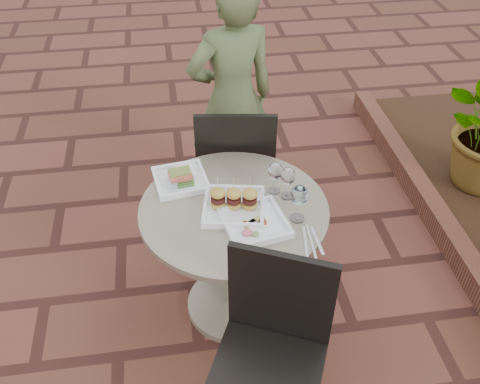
{
  "coord_description": "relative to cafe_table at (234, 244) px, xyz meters",
  "views": [
    {
      "loc": [
        -0.03,
        -2.06,
        2.4
      ],
      "look_at": [
        0.25,
        -0.18,
        0.82
      ],
      "focal_mm": 40.0,
      "sensor_mm": 36.0,
      "label": 1
    }
  ],
  "objects": [
    {
      "name": "ground",
      "position": [
        -0.22,
        0.18,
        -0.48
      ],
      "size": [
        60.0,
        60.0,
        0.0
      ],
      "primitive_type": "plane",
      "color": "#5C2B24",
      "rests_on": "ground"
    },
    {
      "name": "cafe_table",
      "position": [
        0.0,
        0.0,
        0.0
      ],
      "size": [
        0.9,
        0.9,
        0.73
      ],
      "color": "gray",
      "rests_on": "ground"
    },
    {
      "name": "chair_far",
      "position": [
        0.09,
        0.6,
        0.07
      ],
      "size": [
        0.5,
        0.5,
        0.93
      ],
      "rotation": [
        0.0,
        0.0,
        3.0
      ],
      "color": "black",
      "rests_on": "ground"
    },
    {
      "name": "chair_near",
      "position": [
        0.08,
        -0.62,
        0.07
      ],
      "size": [
        0.58,
        0.58,
        0.93
      ],
      "rotation": [
        0.0,
        0.0,
        -0.44
      ],
      "color": "black",
      "rests_on": "ground"
    },
    {
      "name": "diner",
      "position": [
        0.12,
        0.94,
        0.28
      ],
      "size": [
        0.62,
        0.48,
        1.52
      ],
      "primitive_type": "imported",
      "rotation": [
        0.0,
        0.0,
        3.38
      ],
      "color": "#4B5730",
      "rests_on": "ground"
    },
    {
      "name": "plate_salmon",
      "position": [
        -0.24,
        0.23,
        0.27
      ],
      "size": [
        0.29,
        0.29,
        0.07
      ],
      "rotation": [
        0.0,
        0.0,
        0.15
      ],
      "color": "white",
      "rests_on": "cafe_table"
    },
    {
      "name": "plate_sliders",
      "position": [
        -0.0,
        -0.01,
        0.29
      ],
      "size": [
        0.33,
        0.33,
        0.18
      ],
      "rotation": [
        0.0,
        0.0,
        -0.19
      ],
      "color": "white",
      "rests_on": "cafe_table"
    },
    {
      "name": "plate_tuna",
      "position": [
        0.08,
        -0.14,
        0.26
      ],
      "size": [
        0.32,
        0.32,
        0.03
      ],
      "rotation": [
        0.0,
        0.0,
        0.19
      ],
      "color": "white",
      "rests_on": "cafe_table"
    },
    {
      "name": "wine_glass_right",
      "position": [
        0.28,
        -0.12,
        0.38
      ],
      "size": [
        0.08,
        0.08,
        0.19
      ],
      "color": "white",
      "rests_on": "cafe_table"
    },
    {
      "name": "wine_glass_mid",
      "position": [
        0.21,
        0.09,
        0.36
      ],
      "size": [
        0.07,
        0.07,
        0.17
      ],
      "color": "white",
      "rests_on": "cafe_table"
    },
    {
      "name": "wine_glass_far",
      "position": [
        0.26,
        0.04,
        0.37
      ],
      "size": [
        0.07,
        0.07,
        0.17
      ],
      "color": "white",
      "rests_on": "cafe_table"
    },
    {
      "name": "steel_ramekin",
      "position": [
        -0.28,
        0.17,
        0.27
      ],
      "size": [
        0.07,
        0.07,
        0.04
      ],
      "primitive_type": "cylinder",
      "rotation": [
        0.0,
        0.0,
        -0.26
      ],
      "color": "silver",
      "rests_on": "cafe_table"
    },
    {
      "name": "cutlery_set",
      "position": [
        0.31,
        -0.28,
        0.25
      ],
      "size": [
        0.1,
        0.21,
        0.0
      ],
      "primitive_type": null,
      "rotation": [
        0.0,
        0.0,
        -0.02
      ],
      "color": "silver",
      "rests_on": "cafe_table"
    },
    {
      "name": "planter_curb",
      "position": [
        1.38,
        0.48,
        -0.41
      ],
      "size": [
        0.12,
        3.0,
        0.15
      ],
      "primitive_type": "cube",
      "color": "brown",
      "rests_on": "ground"
    }
  ]
}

